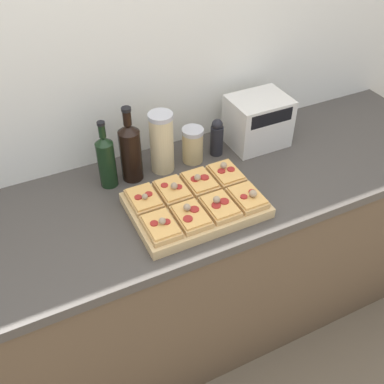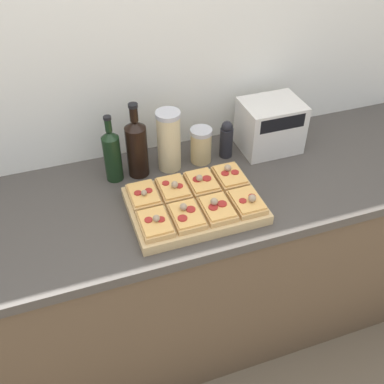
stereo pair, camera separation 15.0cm
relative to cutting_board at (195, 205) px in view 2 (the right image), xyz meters
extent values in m
cube|color=silver|center=(-0.08, 0.47, 0.35)|extent=(6.00, 0.06, 2.50)
cube|color=brown|center=(-0.08, 0.11, -0.48)|extent=(2.60, 0.64, 0.84)
cube|color=#423D38|center=(-0.08, 0.11, -0.04)|extent=(2.63, 0.67, 0.04)
cube|color=tan|center=(0.00, 0.00, 0.00)|extent=(0.47, 0.33, 0.04)
cube|color=tan|center=(-0.17, 0.08, 0.03)|extent=(0.10, 0.14, 0.02)
cube|color=#E5A856|center=(-0.17, 0.08, 0.04)|extent=(0.09, 0.13, 0.01)
cylinder|color=maroon|center=(-0.19, 0.08, 0.05)|extent=(0.03, 0.03, 0.00)
cylinder|color=maroon|center=(-0.15, 0.08, 0.05)|extent=(0.03, 0.03, 0.00)
sphere|color=tan|center=(-0.17, 0.06, 0.06)|extent=(0.02, 0.02, 0.02)
cube|color=tan|center=(-0.06, 0.08, 0.03)|extent=(0.10, 0.14, 0.02)
cube|color=#E5A856|center=(-0.06, 0.08, 0.04)|extent=(0.09, 0.13, 0.01)
cylinder|color=maroon|center=(-0.08, 0.10, 0.05)|extent=(0.03, 0.03, 0.00)
cylinder|color=maroon|center=(-0.04, 0.07, 0.05)|extent=(0.03, 0.03, 0.00)
sphere|color=tan|center=(-0.05, 0.07, 0.06)|extent=(0.03, 0.03, 0.03)
cube|color=tan|center=(0.06, 0.08, 0.03)|extent=(0.10, 0.14, 0.02)
cube|color=#E5A856|center=(0.06, 0.08, 0.04)|extent=(0.09, 0.13, 0.01)
cylinder|color=maroon|center=(0.04, 0.08, 0.05)|extent=(0.03, 0.03, 0.00)
cylinder|color=maroon|center=(0.07, 0.07, 0.05)|extent=(0.03, 0.03, 0.00)
sphere|color=tan|center=(0.04, 0.07, 0.06)|extent=(0.02, 0.02, 0.02)
cube|color=tan|center=(0.17, 0.08, 0.03)|extent=(0.10, 0.14, 0.02)
cube|color=#E5A856|center=(0.17, 0.08, 0.04)|extent=(0.09, 0.13, 0.01)
cylinder|color=maroon|center=(0.15, 0.08, 0.05)|extent=(0.03, 0.03, 0.00)
cylinder|color=maroon|center=(0.19, 0.08, 0.05)|extent=(0.03, 0.03, 0.00)
sphere|color=tan|center=(0.17, 0.10, 0.06)|extent=(0.03, 0.03, 0.03)
cube|color=tan|center=(-0.17, -0.08, 0.03)|extent=(0.10, 0.14, 0.02)
cube|color=#E5A856|center=(-0.17, -0.08, 0.04)|extent=(0.09, 0.13, 0.01)
cylinder|color=maroon|center=(-0.19, -0.07, 0.05)|extent=(0.03, 0.03, 0.00)
cylinder|color=maroon|center=(-0.15, -0.08, 0.05)|extent=(0.03, 0.03, 0.00)
sphere|color=tan|center=(-0.16, -0.08, 0.06)|extent=(0.02, 0.02, 0.02)
cube|color=tan|center=(-0.06, -0.08, 0.03)|extent=(0.10, 0.14, 0.02)
cube|color=#E5A856|center=(-0.06, -0.08, 0.04)|extent=(0.09, 0.13, 0.01)
cylinder|color=maroon|center=(-0.07, -0.10, 0.05)|extent=(0.03, 0.03, 0.00)
cylinder|color=maroon|center=(-0.04, -0.07, 0.05)|extent=(0.03, 0.03, 0.00)
sphere|color=tan|center=(-0.06, -0.06, 0.06)|extent=(0.03, 0.03, 0.03)
cube|color=tan|center=(0.06, -0.08, 0.03)|extent=(0.10, 0.14, 0.02)
cube|color=#E5A856|center=(0.06, -0.08, 0.04)|extent=(0.09, 0.13, 0.01)
cylinder|color=maroon|center=(0.04, -0.08, 0.05)|extent=(0.03, 0.03, 0.00)
cylinder|color=maroon|center=(0.07, -0.08, 0.05)|extent=(0.03, 0.03, 0.00)
sphere|color=tan|center=(0.05, -0.07, 0.06)|extent=(0.03, 0.03, 0.03)
cube|color=tan|center=(0.17, -0.08, 0.03)|extent=(0.10, 0.14, 0.02)
cube|color=#E5A856|center=(0.17, -0.08, 0.04)|extent=(0.09, 0.13, 0.01)
cylinder|color=maroon|center=(0.15, -0.08, 0.05)|extent=(0.03, 0.03, 0.00)
cylinder|color=maroon|center=(0.19, -0.07, 0.05)|extent=(0.03, 0.03, 0.00)
sphere|color=tan|center=(0.18, -0.10, 0.06)|extent=(0.03, 0.03, 0.03)
cylinder|color=black|center=(-0.23, 0.28, 0.08)|extent=(0.07, 0.07, 0.19)
cone|color=black|center=(-0.23, 0.28, 0.18)|extent=(0.07, 0.07, 0.03)
cylinder|color=black|center=(-0.23, 0.28, 0.22)|extent=(0.03, 0.03, 0.05)
cylinder|color=black|center=(-0.23, 0.28, 0.25)|extent=(0.03, 0.03, 0.01)
cylinder|color=black|center=(-0.14, 0.28, 0.09)|extent=(0.08, 0.08, 0.21)
cone|color=black|center=(-0.14, 0.28, 0.21)|extent=(0.08, 0.08, 0.03)
cylinder|color=black|center=(-0.14, 0.28, 0.25)|extent=(0.03, 0.03, 0.06)
cylinder|color=black|center=(-0.14, 0.28, 0.29)|extent=(0.04, 0.04, 0.01)
cylinder|color=beige|center=(-0.01, 0.28, 0.10)|extent=(0.09, 0.09, 0.24)
cylinder|color=#B2B2B7|center=(-0.01, 0.28, 0.22)|extent=(0.10, 0.10, 0.02)
cylinder|color=tan|center=(0.12, 0.28, 0.05)|extent=(0.08, 0.08, 0.13)
cylinder|color=#B2B2B7|center=(0.12, 0.28, 0.12)|extent=(0.09, 0.09, 0.02)
cylinder|color=black|center=(0.24, 0.28, 0.05)|extent=(0.05, 0.05, 0.13)
sphere|color=black|center=(0.24, 0.28, 0.12)|extent=(0.05, 0.05, 0.05)
cube|color=beige|center=(0.43, 0.28, 0.09)|extent=(0.24, 0.19, 0.21)
cube|color=black|center=(0.43, 0.18, 0.15)|extent=(0.20, 0.01, 0.06)
cube|color=black|center=(0.57, 0.28, 0.10)|extent=(0.02, 0.02, 0.02)
camera|label=1|loc=(-0.54, -1.08, 1.08)|focal=42.00mm
camera|label=2|loc=(-0.41, -1.14, 1.08)|focal=42.00mm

